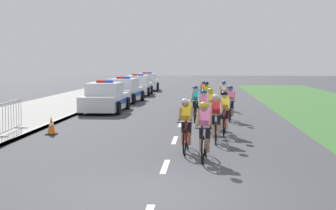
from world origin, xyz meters
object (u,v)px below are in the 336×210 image
at_px(cyclist_fifth, 210,107).
at_px(cyclist_seventh, 230,103).
at_px(crowd_barrier_rear, 11,117).
at_px(cyclist_eighth, 196,103).
at_px(cyclist_second, 186,124).
at_px(police_car_furthest, 147,83).
at_px(cyclist_fourth, 224,112).
at_px(police_car_third, 138,86).
at_px(cyclist_lead, 204,130).
at_px(cyclist_third, 216,117).
at_px(cyclist_sixth, 203,110).
at_px(cyclist_tenth, 223,95).
at_px(cyclist_eleventh, 203,95).
at_px(police_car_nearest, 105,98).
at_px(traffic_cone_near, 51,126).
at_px(cyclist_ninth, 206,96).
at_px(police_car_second, 124,91).

relative_size(cyclist_fifth, cyclist_seventh, 1.00).
bearing_deg(crowd_barrier_rear, cyclist_eighth, 36.62).
bearing_deg(cyclist_second, police_car_furthest, 98.59).
bearing_deg(cyclist_fourth, police_car_third, 105.85).
bearing_deg(cyclist_lead, cyclist_third, 82.68).
relative_size(cyclist_sixth, police_car_furthest, 0.38).
bearing_deg(cyclist_tenth, cyclist_sixth, -97.43).
bearing_deg(cyclist_third, cyclist_tenth, 86.40).
bearing_deg(police_car_furthest, cyclist_tenth, -70.63).
relative_size(cyclist_third, police_car_third, 0.39).
xyz_separation_m(cyclist_seventh, cyclist_eleventh, (-1.14, 5.08, 0.00)).
relative_size(cyclist_lead, police_car_nearest, 0.39).
height_order(police_car_furthest, traffic_cone_near, police_car_furthest).
distance_m(cyclist_fifth, police_car_third, 18.64).
distance_m(cyclist_fifth, cyclist_seventh, 2.20).
distance_m(cyclist_lead, cyclist_ninth, 12.33).
bearing_deg(cyclist_ninth, traffic_cone_near, -123.19).
distance_m(police_car_furthest, traffic_cone_near, 26.49).
bearing_deg(cyclist_second, cyclist_eleventh, 87.77).
bearing_deg(police_car_nearest, cyclist_fourth, -52.86).
relative_size(cyclist_eighth, police_car_second, 0.38).
bearing_deg(cyclist_ninth, cyclist_fifth, -88.82).
relative_size(cyclist_fifth, cyclist_ninth, 1.00).
relative_size(cyclist_third, cyclist_fifth, 1.00).
bearing_deg(police_car_second, cyclist_seventh, -56.58).
xyz_separation_m(cyclist_second, police_car_second, (-4.45, 16.57, -0.11)).
relative_size(cyclist_ninth, police_car_second, 0.38).
bearing_deg(cyclist_tenth, crowd_barrier_rear, -127.78).
xyz_separation_m(cyclist_seventh, cyclist_eighth, (-1.47, -0.15, 0.00)).
bearing_deg(cyclist_lead, cyclist_tenth, 85.60).
relative_size(cyclist_second, crowd_barrier_rear, 0.74).
xyz_separation_m(cyclist_second, cyclist_eighth, (0.16, 7.21, 0.00)).
bearing_deg(traffic_cone_near, cyclist_third, -11.90).
bearing_deg(police_car_second, cyclist_ninth, -46.54).
height_order(cyclist_eighth, cyclist_ninth, same).
distance_m(cyclist_sixth, cyclist_ninth, 7.02).
relative_size(cyclist_fourth, cyclist_seventh, 1.00).
height_order(cyclist_sixth, cyclist_seventh, same).
bearing_deg(police_car_nearest, cyclist_third, -59.40).
xyz_separation_m(cyclist_second, cyclist_third, (0.88, 1.77, 0.00)).
bearing_deg(cyclist_fifth, police_car_nearest, 133.66).
height_order(cyclist_eighth, police_car_second, police_car_second).
bearing_deg(cyclist_sixth, police_car_second, 111.73).
relative_size(cyclist_tenth, police_car_second, 0.38).
relative_size(cyclist_lead, traffic_cone_near, 2.69).
height_order(police_car_nearest, police_car_second, same).
height_order(cyclist_lead, cyclist_sixth, same).
bearing_deg(cyclist_seventh, cyclist_third, -97.64).
xyz_separation_m(cyclist_sixth, cyclist_tenth, (1.07, 8.20, 0.00)).
xyz_separation_m(police_car_second, traffic_cone_near, (-0.33, -13.61, -0.37)).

